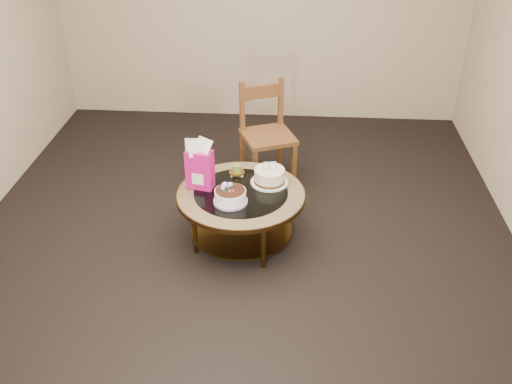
# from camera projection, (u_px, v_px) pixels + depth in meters

# --- Properties ---
(ground) EXTENTS (5.00, 5.00, 0.00)m
(ground) POSITION_uv_depth(u_px,v_px,m) (242.00, 239.00, 4.70)
(ground) COLOR black
(ground) RESTS_ON ground
(room_walls) EXTENTS (4.52, 5.02, 2.61)m
(room_walls) POSITION_uv_depth(u_px,v_px,m) (239.00, 57.00, 3.89)
(room_walls) COLOR tan
(room_walls) RESTS_ON ground
(coffee_table) EXTENTS (1.02, 1.02, 0.46)m
(coffee_table) POSITION_uv_depth(u_px,v_px,m) (241.00, 201.00, 4.50)
(coffee_table) COLOR #523917
(coffee_table) RESTS_ON ground
(decorated_cake) EXTENTS (0.26, 0.26, 0.15)m
(decorated_cake) POSITION_uv_depth(u_px,v_px,m) (230.00, 197.00, 4.31)
(decorated_cake) COLOR #B79ADA
(decorated_cake) RESTS_ON coffee_table
(cream_cake) EXTENTS (0.30, 0.30, 0.19)m
(cream_cake) POSITION_uv_depth(u_px,v_px,m) (269.00, 176.00, 4.55)
(cream_cake) COLOR silver
(cream_cake) RESTS_ON coffee_table
(gift_bag) EXTENTS (0.22, 0.18, 0.41)m
(gift_bag) POSITION_uv_depth(u_px,v_px,m) (200.00, 164.00, 4.42)
(gift_bag) COLOR #C31271
(gift_bag) RESTS_ON coffee_table
(pillar_candle) EXTENTS (0.13, 0.13, 0.10)m
(pillar_candle) POSITION_uv_depth(u_px,v_px,m) (237.00, 171.00, 4.68)
(pillar_candle) COLOR #DDCD5B
(pillar_candle) RESTS_ON coffee_table
(dining_chair) EXTENTS (0.58, 0.58, 0.96)m
(dining_chair) POSITION_uv_depth(u_px,v_px,m) (267.00, 134.00, 5.28)
(dining_chair) COLOR brown
(dining_chair) RESTS_ON ground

